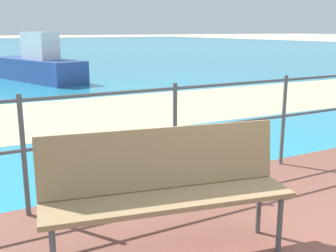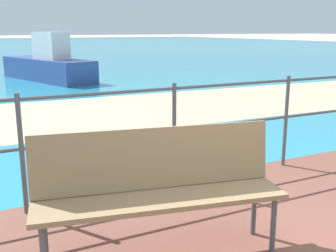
# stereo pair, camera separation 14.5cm
# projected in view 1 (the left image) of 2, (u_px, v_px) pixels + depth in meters

# --- Properties ---
(beach_strip) EXTENTS (54.08, 5.10, 0.01)m
(beach_strip) POSITION_uv_depth(u_px,v_px,m) (66.00, 115.00, 8.00)
(beach_strip) COLOR tan
(beach_strip) RESTS_ON ground
(park_bench) EXTENTS (1.79, 0.75, 0.91)m
(park_bench) POSITION_uv_depth(u_px,v_px,m) (166.00, 181.00, 2.86)
(park_bench) COLOR #8C704C
(park_bench) RESTS_ON patio_paving
(railing_fence) EXTENTS (5.94, 0.04, 1.08)m
(railing_fence) POSITION_uv_depth(u_px,v_px,m) (175.00, 122.00, 4.12)
(railing_fence) COLOR #4C5156
(railing_fence) RESTS_ON patio_paving
(boat_near) EXTENTS (2.40, 4.72, 1.56)m
(boat_near) POSITION_uv_depth(u_px,v_px,m) (35.00, 66.00, 13.34)
(boat_near) COLOR #2D478C
(boat_near) RESTS_ON sea_water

